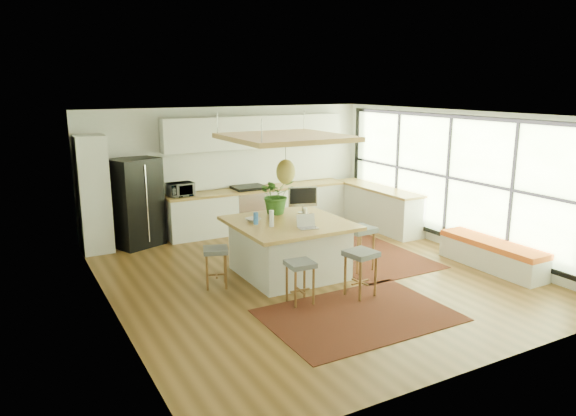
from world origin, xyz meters
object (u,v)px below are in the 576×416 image
fridge (136,201)px  monitor (303,199)px  microwave (181,188)px  island_plant (276,198)px  laptop (308,221)px  stool_near_left (300,281)px  stool_near_right (360,274)px  stool_right_back (333,236)px  stool_right_front (359,250)px  island (289,248)px  stool_left_side (216,265)px

fridge → monitor: (2.35, -2.52, 0.26)m
microwave → island_plant: (1.02, -2.29, 0.11)m
monitor → island_plant: 0.47m
laptop → monitor: monitor is taller
stool_near_left → monitor: 2.02m
fridge → stool_near_right: size_ratio=2.46×
monitor → fridge: bearing=152.7°
laptop → microwave: (-0.99, 3.44, 0.05)m
stool_right_back → monitor: bearing=-169.8°
fridge → island_plant: 3.02m
microwave → stool_right_front: bearing=-61.7°
stool_right_back → island_plant: size_ratio=0.98×
fridge → microwave: size_ratio=3.49×
stool_right_front → monitor: 1.33m
stool_right_back → laptop: size_ratio=2.10×
fridge → stool_right_front: (3.03, -3.31, -0.57)m
island → stool_right_front: size_ratio=2.39×
monitor → island_plant: bearing=173.5°
stool_near_left → island_plant: 2.04m
stool_right_front → laptop: bearing=-172.4°
stool_right_front → island_plant: 1.71m
island → microwave: (-0.94, 2.90, 0.63)m
stool_near_right → microwave: (-1.42, 4.27, 0.74)m
island_plant → stool_right_front: bearing=-42.3°
stool_right_front → island_plant: bearing=137.7°
stool_right_front → monitor: bearing=130.4°
stool_near_left → stool_right_front: 1.81m
stool_near_right → monitor: (0.02, 1.77, 0.83)m
stool_right_front → microwave: size_ratio=1.53×
fridge → stool_right_front: size_ratio=2.28×
island → stool_right_back: (1.25, 0.53, -0.11)m
fridge → stool_right_back: (3.10, -2.38, -0.57)m
island → stool_left_side: size_ratio=2.86×
stool_near_left → stool_near_right: (0.94, -0.20, 0.00)m
stool_right_back → stool_left_side: (-2.55, -0.48, 0.00)m
stool_right_back → laptop: 1.76m
laptop → microwave: bearing=115.8°
fridge → stool_left_side: (0.55, -2.86, -0.57)m
stool_right_front → island_plant: island_plant is taller
fridge → island: bearing=-79.2°
island_plant → laptop: bearing=-91.7°
stool_near_left → laptop: (0.51, 0.63, 0.70)m
island_plant → monitor: bearing=-26.2°
stool_near_left → laptop: bearing=51.1°
stool_near_left → island: bearing=68.5°
stool_left_side → island_plant: (1.38, 0.55, 0.85)m
stool_near_right → monitor: monitor is taller
laptop → island_plant: island_plant is taller
fridge → island: fridge is taller
island → stool_near_left: bearing=-111.5°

